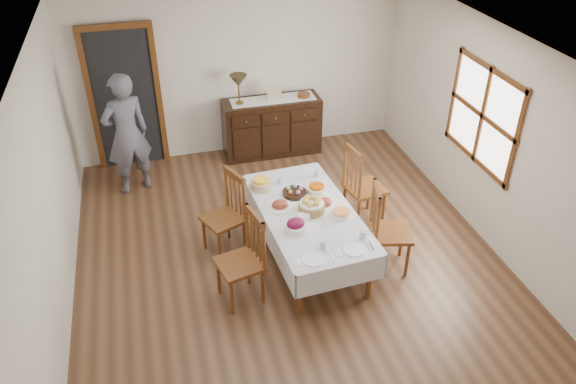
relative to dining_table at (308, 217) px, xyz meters
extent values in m
plane|color=brown|center=(-0.22, -0.03, -0.61)|extent=(6.00, 6.00, 0.00)
cube|color=silver|center=(-0.22, -0.03, 1.99)|extent=(5.00, 6.00, 0.02)
cube|color=silver|center=(-0.22, 2.97, 0.69)|extent=(5.00, 0.02, 2.60)
cube|color=silver|center=(-2.72, -0.03, 0.69)|extent=(0.02, 6.00, 2.60)
cube|color=silver|center=(2.28, -0.03, 0.69)|extent=(0.02, 6.00, 2.60)
cube|color=white|center=(2.27, 0.27, 0.89)|extent=(0.02, 1.30, 1.10)
cube|color=#5E3314|center=(2.26, 0.27, 0.89)|extent=(0.03, 1.46, 1.26)
cube|color=black|center=(-1.92, 2.93, 0.44)|extent=(0.90, 0.06, 2.10)
cube|color=#5E3314|center=(-1.92, 2.91, 0.44)|extent=(1.04, 0.08, 2.18)
cube|color=silver|center=(0.00, 0.00, 0.07)|extent=(1.12, 2.04, 0.04)
cylinder|color=#5E3314|center=(-0.35, -0.88, -0.29)|extent=(0.06, 0.06, 0.64)
cylinder|color=#5E3314|center=(0.46, -0.83, -0.29)|extent=(0.06, 0.06, 0.64)
cylinder|color=#5E3314|center=(-0.46, 0.83, -0.29)|extent=(0.06, 0.06, 0.64)
cylinder|color=#5E3314|center=(0.35, 0.88, -0.29)|extent=(0.06, 0.06, 0.64)
cube|color=silver|center=(-0.50, -0.03, -0.07)|extent=(0.16, 2.02, 0.31)
cube|color=silver|center=(0.50, 0.03, -0.07)|extent=(0.16, 2.02, 0.31)
cube|color=silver|center=(0.07, -1.00, -0.07)|extent=(1.03, 0.09, 0.31)
cube|color=silver|center=(-0.07, 1.00, -0.07)|extent=(1.03, 0.09, 0.31)
cube|color=#5E3314|center=(-0.90, -0.47, -0.13)|extent=(0.54, 0.54, 0.04)
cylinder|color=#5E3314|center=(-1.12, -0.34, -0.38)|extent=(0.04, 0.04, 0.46)
cylinder|color=#5E3314|center=(-1.04, -0.69, -0.38)|extent=(0.04, 0.04, 0.46)
cylinder|color=#5E3314|center=(-0.77, -0.25, -0.38)|extent=(0.04, 0.04, 0.46)
cylinder|color=#5E3314|center=(-0.68, -0.61, -0.38)|extent=(0.04, 0.04, 0.46)
cylinder|color=#5E3314|center=(-0.75, -0.24, 0.18)|extent=(0.04, 0.04, 0.60)
cylinder|color=#5E3314|center=(-0.66, -0.61, 0.18)|extent=(0.04, 0.04, 0.60)
cube|color=#5E3314|center=(-0.70, -0.42, 0.43)|extent=(0.14, 0.43, 0.09)
cylinder|color=#5E3314|center=(-0.73, -0.33, 0.15)|extent=(0.02, 0.02, 0.49)
cylinder|color=#5E3314|center=(-0.70, -0.42, 0.15)|extent=(0.02, 0.02, 0.49)
cylinder|color=#5E3314|center=(-0.68, -0.52, 0.15)|extent=(0.02, 0.02, 0.49)
cube|color=#5E3314|center=(-0.94, 0.41, -0.14)|extent=(0.58, 0.58, 0.04)
cylinder|color=#5E3314|center=(-1.17, 0.50, -0.38)|extent=(0.04, 0.04, 0.45)
cylinder|color=#5E3314|center=(-1.03, 0.18, -0.38)|extent=(0.04, 0.04, 0.45)
cylinder|color=#5E3314|center=(-0.84, 0.64, -0.38)|extent=(0.04, 0.04, 0.45)
cylinder|color=#5E3314|center=(-0.70, 0.32, -0.38)|extent=(0.04, 0.04, 0.45)
cylinder|color=#5E3314|center=(-0.83, 0.66, 0.15)|extent=(0.04, 0.04, 0.58)
cylinder|color=#5E3314|center=(-0.68, 0.32, 0.15)|extent=(0.04, 0.04, 0.58)
cube|color=#5E3314|center=(-0.75, 0.49, 0.40)|extent=(0.20, 0.40, 0.08)
cylinder|color=#5E3314|center=(-0.79, 0.57, 0.13)|extent=(0.02, 0.02, 0.48)
cylinder|color=#5E3314|center=(-0.75, 0.49, 0.13)|extent=(0.02, 0.02, 0.48)
cylinder|color=#5E3314|center=(-0.72, 0.40, 0.13)|extent=(0.02, 0.02, 0.48)
cube|color=#5E3314|center=(0.89, -0.38, -0.12)|extent=(0.56, 0.56, 0.04)
cylinder|color=#5E3314|center=(1.02, -0.61, -0.37)|extent=(0.04, 0.04, 0.47)
cylinder|color=#5E3314|center=(1.11, -0.25, -0.37)|extent=(0.04, 0.04, 0.47)
cylinder|color=#5E3314|center=(0.66, -0.51, -0.37)|extent=(0.04, 0.04, 0.47)
cylinder|color=#5E3314|center=(0.75, -0.16, -0.37)|extent=(0.04, 0.04, 0.47)
cylinder|color=#5E3314|center=(0.64, -0.52, 0.19)|extent=(0.04, 0.04, 0.61)
cylinder|color=#5E3314|center=(0.74, -0.14, 0.19)|extent=(0.04, 0.04, 0.61)
cube|color=#5E3314|center=(0.69, -0.33, 0.45)|extent=(0.15, 0.43, 0.09)
cylinder|color=#5E3314|center=(0.66, -0.42, 0.16)|extent=(0.02, 0.02, 0.50)
cylinder|color=#5E3314|center=(0.69, -0.33, 0.16)|extent=(0.02, 0.02, 0.50)
cylinder|color=#5E3314|center=(0.71, -0.24, 0.16)|extent=(0.02, 0.02, 0.50)
cube|color=#5E3314|center=(0.95, 0.57, -0.11)|extent=(0.53, 0.53, 0.04)
cylinder|color=#5E3314|center=(1.16, 0.42, -0.37)|extent=(0.04, 0.04, 0.48)
cylinder|color=#5E3314|center=(1.10, 0.79, -0.37)|extent=(0.04, 0.04, 0.48)
cylinder|color=#5E3314|center=(0.79, 0.36, -0.37)|extent=(0.04, 0.04, 0.48)
cylinder|color=#5E3314|center=(0.73, 0.73, -0.37)|extent=(0.04, 0.04, 0.48)
cylinder|color=#5E3314|center=(0.77, 0.34, 0.20)|extent=(0.04, 0.04, 0.62)
cylinder|color=#5E3314|center=(0.71, 0.74, 0.20)|extent=(0.04, 0.04, 0.62)
cube|color=#5E3314|center=(0.74, 0.54, 0.46)|extent=(0.11, 0.44, 0.09)
cylinder|color=#5E3314|center=(0.76, 0.44, 0.18)|extent=(0.02, 0.02, 0.51)
cylinder|color=#5E3314|center=(0.74, 0.54, 0.18)|extent=(0.02, 0.02, 0.51)
cylinder|color=#5E3314|center=(0.72, 0.64, 0.18)|extent=(0.02, 0.02, 0.51)
cube|color=black|center=(0.22, 2.69, -0.16)|extent=(1.51, 0.50, 0.91)
cube|color=black|center=(-0.23, 2.43, 0.12)|extent=(0.42, 0.02, 0.18)
sphere|color=brown|center=(-0.23, 2.41, 0.12)|extent=(0.03, 0.03, 0.03)
cube|color=black|center=(0.22, 2.43, 0.12)|extent=(0.42, 0.02, 0.18)
sphere|color=brown|center=(0.22, 2.41, 0.12)|extent=(0.03, 0.03, 0.03)
cube|color=black|center=(0.67, 2.43, 0.12)|extent=(0.42, 0.02, 0.18)
sphere|color=brown|center=(0.67, 2.41, 0.12)|extent=(0.03, 0.03, 0.03)
imported|color=#575664|center=(-1.95, 2.13, 0.33)|extent=(0.68, 0.56, 1.88)
cylinder|color=olive|center=(0.04, -0.01, 0.14)|extent=(0.31, 0.31, 0.10)
cylinder|color=white|center=(0.04, -0.01, 0.20)|extent=(0.28, 0.28, 0.02)
sphere|color=gold|center=(0.11, -0.01, 0.23)|extent=(0.08, 0.08, 0.08)
sphere|color=gold|center=(0.08, 0.05, 0.23)|extent=(0.08, 0.08, 0.08)
sphere|color=gold|center=(0.00, 0.05, 0.23)|extent=(0.08, 0.08, 0.08)
sphere|color=gold|center=(-0.04, -0.01, 0.23)|extent=(0.08, 0.08, 0.08)
sphere|color=gold|center=(0.00, -0.08, 0.23)|extent=(0.08, 0.08, 0.08)
sphere|color=gold|center=(0.08, -0.08, 0.23)|extent=(0.08, 0.08, 0.08)
cylinder|color=black|center=(-0.06, 0.37, 0.11)|extent=(0.29, 0.29, 0.05)
ellipsoid|color=pink|center=(0.02, 0.37, 0.16)|extent=(0.05, 0.05, 0.06)
ellipsoid|color=#7DBDFF|center=(-0.03, 0.45, 0.16)|extent=(0.05, 0.05, 0.06)
ellipsoid|color=#A5F089|center=(-0.12, 0.42, 0.16)|extent=(0.05, 0.05, 0.06)
ellipsoid|color=orange|center=(-0.12, 0.32, 0.16)|extent=(0.05, 0.05, 0.06)
ellipsoid|color=#C79CEB|center=(-0.03, 0.30, 0.16)|extent=(0.05, 0.05, 0.06)
cylinder|color=white|center=(-0.29, 0.16, 0.09)|extent=(0.31, 0.31, 0.02)
ellipsoid|color=maroon|center=(-0.29, 0.16, 0.13)|extent=(0.19, 0.16, 0.11)
cylinder|color=white|center=(0.22, 0.07, 0.09)|extent=(0.30, 0.30, 0.01)
ellipsoid|color=maroon|center=(0.22, 0.07, 0.12)|extent=(0.19, 0.16, 0.11)
cylinder|color=white|center=(-0.24, -0.32, 0.12)|extent=(0.24, 0.24, 0.08)
ellipsoid|color=#5D0D2C|center=(-0.24, -0.32, 0.18)|extent=(0.20, 0.17, 0.11)
cylinder|color=white|center=(0.22, 0.37, 0.12)|extent=(0.24, 0.24, 0.06)
cylinder|color=#CE4E04|center=(0.22, 0.37, 0.16)|extent=(0.18, 0.18, 0.03)
cylinder|color=tan|center=(-0.41, 0.62, 0.13)|extent=(0.26, 0.26, 0.10)
cylinder|color=yellow|center=(-0.41, 0.62, 0.20)|extent=(0.20, 0.20, 0.04)
cylinder|color=white|center=(0.33, -0.20, 0.11)|extent=(0.21, 0.21, 0.06)
cylinder|color=#F48D4A|center=(0.33, -0.20, 0.15)|extent=(0.20, 0.20, 0.02)
cube|color=white|center=(-0.10, -0.14, 0.12)|extent=(0.15, 0.10, 0.07)
cylinder|color=white|center=(-0.19, -0.84, 0.09)|extent=(0.25, 0.25, 0.01)
cube|color=white|center=(-0.36, -0.84, 0.09)|extent=(0.09, 0.13, 0.01)
cube|color=#B7B8BC|center=(-0.36, -0.84, 0.10)|extent=(0.03, 0.16, 0.01)
cube|color=#B7B8BC|center=(-0.03, -0.84, 0.09)|extent=(0.02, 0.18, 0.01)
cube|color=#B7B8BC|center=(0.01, -0.84, 0.09)|extent=(0.03, 0.14, 0.01)
cylinder|color=silver|center=(-0.04, -0.69, 0.14)|extent=(0.07, 0.07, 0.10)
cylinder|color=white|center=(0.26, -0.80, 0.09)|extent=(0.25, 0.25, 0.01)
cube|color=white|center=(0.09, -0.80, 0.09)|extent=(0.09, 0.13, 0.01)
cube|color=#B7B8BC|center=(0.09, -0.80, 0.10)|extent=(0.03, 0.16, 0.01)
cube|color=#B7B8BC|center=(0.42, -0.80, 0.09)|extent=(0.02, 0.18, 0.01)
cube|color=#B7B8BC|center=(0.46, -0.80, 0.09)|extent=(0.03, 0.14, 0.01)
cylinder|color=silver|center=(0.41, -0.65, 0.14)|extent=(0.07, 0.07, 0.10)
cylinder|color=silver|center=(-0.16, 0.66, 0.14)|extent=(0.06, 0.06, 0.10)
cylinder|color=silver|center=(0.33, 0.70, 0.14)|extent=(0.07, 0.07, 0.11)
cube|color=white|center=(0.25, 2.69, 0.30)|extent=(1.30, 0.35, 0.01)
cylinder|color=brown|center=(-0.28, 2.67, 0.31)|extent=(0.12, 0.12, 0.03)
cylinder|color=brown|center=(-0.28, 2.67, 0.45)|extent=(0.02, 0.02, 0.25)
cone|color=#453820|center=(-0.28, 2.67, 0.67)|extent=(0.26, 0.26, 0.18)
cube|color=tan|center=(0.25, 2.62, 0.44)|extent=(0.22, 0.08, 0.28)
cylinder|color=#5E3314|center=(0.73, 2.67, 0.33)|extent=(0.20, 0.20, 0.06)
camera|label=1|loc=(-1.59, -5.05, 3.81)|focal=35.00mm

